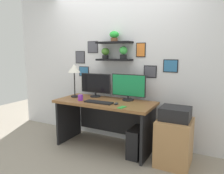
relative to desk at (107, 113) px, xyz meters
name	(u,v)px	position (x,y,z in m)	size (l,w,h in m)	color
ground_plane	(105,147)	(0.00, -0.05, -0.54)	(8.00, 8.00, 0.00)	gray
back_wall_assembly	(117,61)	(0.00, 0.38, 0.82)	(4.40, 0.24, 2.70)	silver
desk	(107,113)	(0.00, 0.00, 0.00)	(1.54, 0.68, 0.75)	brown
monitor_left	(96,85)	(-0.30, 0.16, 0.42)	(0.56, 0.18, 0.40)	black
monitor_right	(128,87)	(0.30, 0.16, 0.43)	(0.56, 0.18, 0.41)	black
keyboard	(99,102)	(-0.02, -0.21, 0.22)	(0.44, 0.14, 0.02)	black
computer_mouse	(116,104)	(0.26, -0.18, 0.23)	(0.06, 0.09, 0.03)	#2D2D33
desk_lamp	(74,70)	(-0.60, -0.02, 0.67)	(0.21, 0.21, 0.56)	black
cell_phone	(122,107)	(0.41, -0.30, 0.22)	(0.07, 0.14, 0.01)	green
coffee_mug	(80,98)	(-0.36, -0.20, 0.26)	(0.08, 0.08, 0.09)	purple
drawer_cabinet	(174,142)	(1.08, -0.08, -0.23)	(0.44, 0.50, 0.62)	tan
printer	(175,114)	(1.08, -0.08, 0.16)	(0.38, 0.34, 0.17)	black
computer_tower_right	(137,142)	(0.56, -0.10, -0.33)	(0.18, 0.40, 0.41)	black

